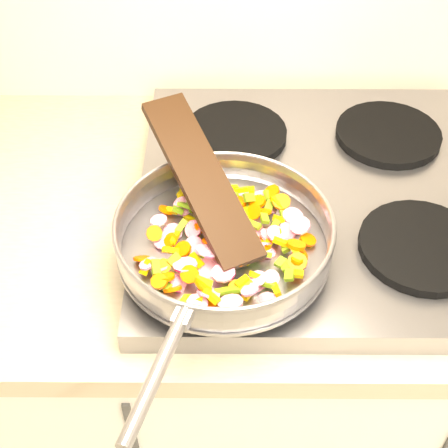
{
  "coord_description": "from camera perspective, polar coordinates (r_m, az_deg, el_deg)",
  "views": [
    {
      "loc": [
        -0.85,
        0.88,
        1.63
      ],
      "look_at": [
        -0.86,
        1.51,
        1.01
      ],
      "focal_mm": 50.0,
      "sensor_mm": 36.0,
      "label": 1
    }
  ],
  "objects": [
    {
      "name": "grate_fr",
      "position": [
        0.98,
        17.63,
        -1.97
      ],
      "size": [
        0.19,
        0.19,
        0.02
      ],
      "primitive_type": "cylinder",
      "color": "black",
      "rests_on": "cooktop"
    },
    {
      "name": "vegetable_heap",
      "position": [
        0.91,
        0.5,
        -1.42
      ],
      "size": [
        0.27,
        0.28,
        0.05
      ],
      "color": "#F65900",
      "rests_on": "saute_pan"
    },
    {
      "name": "grate_bl",
      "position": [
        1.15,
        0.99,
        8.27
      ],
      "size": [
        0.19,
        0.19,
        0.02
      ],
      "primitive_type": "cylinder",
      "color": "black",
      "rests_on": "cooktop"
    },
    {
      "name": "wooden_spatula",
      "position": [
        0.93,
        -2.11,
        4.26
      ],
      "size": [
        0.19,
        0.29,
        0.11
      ],
      "primitive_type": "cube",
      "rotation": [
        0.0,
        -0.34,
        2.04
      ],
      "color": "black",
      "rests_on": "saute_pan"
    },
    {
      "name": "grate_br",
      "position": [
        1.19,
        14.78,
        7.95
      ],
      "size": [
        0.19,
        0.19,
        0.02
      ],
      "primitive_type": "cylinder",
      "color": "black",
      "rests_on": "cooktop"
    },
    {
      "name": "cooktop",
      "position": [
        1.07,
        8.55,
        2.46
      ],
      "size": [
        0.6,
        0.6,
        0.04
      ],
      "primitive_type": "cube",
      "color": "#939399",
      "rests_on": "counter_top"
    },
    {
      "name": "saute_pan",
      "position": [
        0.9,
        -0.04,
        -0.99
      ],
      "size": [
        0.36,
        0.51,
        0.06
      ],
      "rotation": [
        0.0,
        0.0,
        -0.31
      ],
      "color": "#9E9EA5",
      "rests_on": "grate_fl"
    },
    {
      "name": "grate_fl",
      "position": [
        0.94,
        1.1,
        -1.99
      ],
      "size": [
        0.19,
        0.19,
        0.02
      ],
      "primitive_type": "cylinder",
      "color": "black",
      "rests_on": "cooktop"
    }
  ]
}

